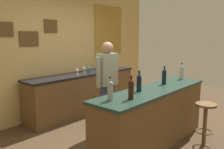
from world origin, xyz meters
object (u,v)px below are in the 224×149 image
wine_bottle_a (110,90)px  wine_bottle_b (131,89)px  wine_bottle_d (164,76)px  wine_glass_d (108,65)px  wine_glass_b (84,67)px  wine_glass_c (99,67)px  bar_stool (205,117)px  wine_bottle_e (182,72)px  coffee_mug (89,70)px  wine_bottle_c (139,82)px  bartender (107,81)px  wine_glass_a (77,69)px  wine_glass_e (112,64)px

wine_bottle_a → wine_bottle_b: size_ratio=1.00×
wine_bottle_d → wine_glass_d: 2.02m
wine_glass_b → wine_glass_c: bearing=-23.3°
bar_stool → wine_bottle_e: wine_bottle_e is taller
wine_glass_b → coffee_mug: (0.13, -0.04, -0.06)m
bar_stool → wine_bottle_c: (-0.85, 0.69, 0.60)m
bar_stool → wine_bottle_a: bearing=155.1°
wine_bottle_e → coffee_mug: wine_bottle_e is taller
bartender → wine_glass_b: (0.52, 1.20, 0.07)m
bar_stool → wine_bottle_c: 1.24m
wine_bottle_a → wine_glass_a: size_ratio=1.97×
bar_stool → wine_glass_b: 2.79m
wine_bottle_d → wine_bottle_e: 0.65m
wine_glass_a → coffee_mug: wine_glass_a is taller
wine_bottle_d → wine_glass_a: wine_bottle_d is taller
bartender → coffee_mug: bartender is taller
wine_glass_b → wine_glass_d: size_ratio=1.00×
bartender → wine_bottle_a: bartender is taller
wine_bottle_a → wine_glass_b: wine_bottle_a is taller
bartender → wine_bottle_a: 1.22m
bar_stool → wine_bottle_d: bearing=102.5°
wine_bottle_b → coffee_mug: wine_bottle_b is taller
wine_bottle_c → wine_bottle_e: 1.35m
wine_bottle_a → wine_glass_b: size_ratio=1.97×
wine_bottle_c → wine_bottle_d: bearing=-1.8°
bar_stool → wine_bottle_a: wine_bottle_a is taller
wine_bottle_d → wine_glass_c: wine_bottle_d is taller
wine_glass_d → wine_glass_e: size_ratio=1.00×
wine_bottle_e → wine_glass_b: bearing=105.9°
bar_stool → wine_glass_d: size_ratio=4.39×
bar_stool → wine_glass_a: wine_glass_a is taller
wine_glass_d → wine_glass_a: bearing=176.2°
wine_glass_c → wine_glass_a: bearing=175.7°
bartender → wine_bottle_c: (-0.24, -0.84, 0.12)m
wine_bottle_c → wine_glass_c: wine_bottle_c is taller
coffee_mug → wine_bottle_a: bearing=-127.0°
wine_glass_a → wine_glass_d: (0.91, -0.06, 0.00)m
wine_bottle_b → wine_glass_a: bearing=67.4°
wine_bottle_d → wine_glass_b: wine_bottle_d is taller
wine_bottle_d → wine_glass_c: size_ratio=1.97×
wine_glass_a → wine_glass_c: bearing=-4.3°
bartender → wine_glass_d: size_ratio=10.45×
coffee_mug → wine_bottle_b: bearing=-120.9°
wine_glass_b → wine_bottle_a: bearing=-124.1°
wine_bottle_c → wine_glass_e: size_ratio=1.97×
wine_bottle_a → wine_bottle_c: size_ratio=1.00×
bar_stool → wine_bottle_c: bearing=140.9°
wine_bottle_c → wine_bottle_d: 0.70m
wine_bottle_e → coffee_mug: size_ratio=2.45×
bartender → wine_bottle_c: size_ratio=5.29×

